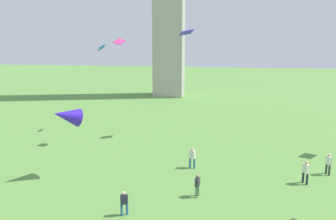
{
  "coord_description": "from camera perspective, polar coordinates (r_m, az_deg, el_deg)",
  "views": [
    {
      "loc": [
        0.72,
        -7.03,
        10.75
      ],
      "look_at": [
        -2.8,
        17.49,
        5.47
      ],
      "focal_mm": 36.46,
      "sensor_mm": 36.0,
      "label": 1
    }
  ],
  "objects": [
    {
      "name": "person_0",
      "position": [
        23.97,
        4.95,
        -12.24
      ],
      "size": [
        0.36,
        0.48,
        1.61
      ],
      "rotation": [
        0.0,
        0.0,
        1.25
      ],
      "color": "#51754C",
      "rests_on": "ground_plane"
    },
    {
      "name": "person_1",
      "position": [
        27.74,
        22.03,
        -9.42
      ],
      "size": [
        0.47,
        0.54,
        1.8
      ],
      "rotation": [
        0.0,
        0.0,
        5.24
      ],
      "color": "#1E2333",
      "rests_on": "ground_plane"
    },
    {
      "name": "person_2",
      "position": [
        28.81,
        4.08,
        -7.75
      ],
      "size": [
        0.53,
        0.42,
        1.79
      ],
      "rotation": [
        0.0,
        0.0,
        5.91
      ],
      "color": "#235693",
      "rests_on": "ground_plane"
    },
    {
      "name": "person_3",
      "position": [
        21.78,
        -7.34,
        -14.97
      ],
      "size": [
        0.47,
        0.42,
        1.58
      ],
      "rotation": [
        0.0,
        0.0,
        0.58
      ],
      "color": "#235693",
      "rests_on": "ground_plane"
    },
    {
      "name": "person_4",
      "position": [
        30.24,
        25.25,
        -7.96
      ],
      "size": [
        0.39,
        0.53,
        1.77
      ],
      "rotation": [
        0.0,
        0.0,
        1.86
      ],
      "color": "#2D3338",
      "rests_on": "ground_plane"
    },
    {
      "name": "kite_flying_1",
      "position": [
        37.07,
        3.14,
        12.83
      ],
      "size": [
        1.63,
        1.59,
        0.75
      ],
      "rotation": [
        0.0,
        0.0,
        0.6
      ],
      "color": "#3727E1"
    },
    {
      "name": "kite_flying_3",
      "position": [
        34.47,
        -8.11,
        11.28
      ],
      "size": [
        1.1,
        1.21,
        0.66
      ],
      "rotation": [
        0.0,
        0.0,
        1.23
      ],
      "color": "#CC307A"
    },
    {
      "name": "kite_flying_4",
      "position": [
        26.86,
        -16.59,
        -0.91
      ],
      "size": [
        2.64,
        2.65,
        1.94
      ],
      "rotation": [
        0.0,
        0.0,
        5.5
      ],
      "color": "#361CC5"
    },
    {
      "name": "kite_flying_5",
      "position": [
        40.39,
        -11.04,
        10.23
      ],
      "size": [
        1.11,
        1.47,
        0.89
      ],
      "rotation": [
        0.0,
        0.0,
        5.19
      ],
      "color": "blue"
    }
  ]
}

